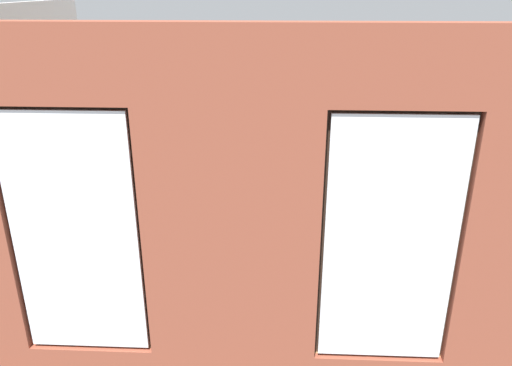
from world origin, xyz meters
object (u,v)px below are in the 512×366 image
(papasan_chair, at_px, (241,172))
(potted_plant_beside_window_right, at_px, (28,304))
(remote_black, at_px, (235,233))
(potted_plant_foreground_right, at_px, (116,151))
(cup_ceramic, at_px, (299,223))
(remote_silver, at_px, (277,234))
(potted_plant_mid_room_small, at_px, (314,196))
(couch_by_window, at_px, (249,331))
(potted_plant_near_tv, at_px, (71,219))
(coffee_table, at_px, (268,233))
(media_console, at_px, (63,210))
(candle_jar, at_px, (255,223))
(tv_flatscreen, at_px, (57,169))
(table_plant_small, at_px, (269,221))
(couch_left, at_px, (435,226))

(papasan_chair, xyz_separation_m, potted_plant_beside_window_right, (1.70, 4.20, 0.20))
(remote_black, relative_size, potted_plant_foreground_right, 0.14)
(remote_black, bearing_deg, cup_ceramic, -166.70)
(remote_silver, relative_size, potted_plant_mid_room_small, 0.35)
(remote_silver, relative_size, potted_plant_beside_window_right, 0.18)
(couch_by_window, bearing_deg, potted_plant_near_tv, -36.14)
(remote_black, xyz_separation_m, potted_plant_beside_window_right, (1.79, 1.98, 0.22))
(coffee_table, relative_size, media_console, 1.41)
(candle_jar, distance_m, potted_plant_mid_room_small, 1.52)
(candle_jar, relative_size, potted_plant_beside_window_right, 0.12)
(cup_ceramic, xyz_separation_m, candle_jar, (0.58, 0.04, 0.01))
(tv_flatscreen, relative_size, papasan_chair, 0.94)
(potted_plant_foreground_right, bearing_deg, coffee_table, 138.44)
(remote_black, xyz_separation_m, potted_plant_foreground_right, (2.37, -2.61, 0.23))
(table_plant_small, relative_size, papasan_chair, 0.23)
(media_console, height_order, potted_plant_foreground_right, potted_plant_foreground_right)
(couch_by_window, height_order, potted_plant_foreground_right, potted_plant_foreground_right)
(cup_ceramic, xyz_separation_m, potted_plant_foreground_right, (3.21, -2.36, 0.19))
(potted_plant_beside_window_right, bearing_deg, table_plant_small, -136.87)
(potted_plant_near_tv, bearing_deg, table_plant_small, -175.13)
(tv_flatscreen, height_order, potted_plant_near_tv, tv_flatscreen)
(remote_silver, bearing_deg, potted_plant_mid_room_small, 156.47)
(cup_ceramic, xyz_separation_m, papasan_chair, (0.93, -1.99, -0.02))
(tv_flatscreen, bearing_deg, table_plant_small, 166.41)
(coffee_table, relative_size, cup_ceramic, 14.64)
(couch_by_window, height_order, media_console, couch_by_window)
(candle_jar, xyz_separation_m, media_console, (2.93, -0.66, -0.18))
(couch_left, bearing_deg, remote_silver, -72.70)
(couch_by_window, bearing_deg, remote_silver, -97.57)
(potted_plant_near_tv, bearing_deg, couch_left, -172.96)
(potted_plant_near_tv, bearing_deg, potted_plant_beside_window_right, 100.13)
(couch_left, distance_m, cup_ceramic, 1.92)
(couch_left, distance_m, potted_plant_beside_window_right, 5.17)
(cup_ceramic, bearing_deg, remote_silver, 39.62)
(remote_black, bearing_deg, media_console, -20.62)
(cup_ceramic, relative_size, media_console, 0.10)
(remote_black, relative_size, papasan_chair, 0.16)
(couch_by_window, bearing_deg, potted_plant_foreground_right, -59.18)
(cup_ceramic, height_order, tv_flatscreen, tv_flatscreen)
(couch_by_window, distance_m, tv_flatscreen, 4.09)
(coffee_table, height_order, remote_silver, remote_silver)
(potted_plant_mid_room_small, bearing_deg, couch_left, 149.46)
(cup_ceramic, height_order, potted_plant_mid_room_small, cup_ceramic)
(remote_black, height_order, remote_silver, same)
(remote_silver, bearing_deg, potted_plant_near_tv, -89.25)
(coffee_table, bearing_deg, potted_plant_beside_window_right, 43.13)
(coffee_table, height_order, potted_plant_mid_room_small, potted_plant_mid_room_small)
(coffee_table, xyz_separation_m, potted_plant_mid_room_small, (-0.69, -1.33, -0.01))
(cup_ceramic, bearing_deg, media_console, -9.99)
(potted_plant_beside_window_right, height_order, potted_plant_mid_room_small, potted_plant_beside_window_right)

